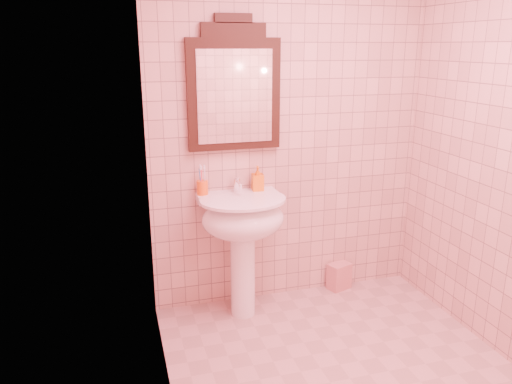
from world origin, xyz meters
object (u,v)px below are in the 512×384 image
object	(u,v)px
mirror	(234,89)
soap_dispenser	(258,178)
towel	(339,276)
toothbrush_cup	(202,187)
pedestal_sink	(243,227)

from	to	relation	value
mirror	soap_dispenser	size ratio (longest dim) A/B	5.08
towel	toothbrush_cup	bearing A→B (deg)	-179.55
pedestal_sink	soap_dispenser	size ratio (longest dim) A/B	4.99
toothbrush_cup	towel	distance (m)	1.33
soap_dispenser	towel	xyz separation A→B (m)	(0.67, 0.02, -0.85)
toothbrush_cup	towel	bearing A→B (deg)	0.45
pedestal_sink	towel	xyz separation A→B (m)	(0.82, 0.17, -0.56)
pedestal_sink	towel	distance (m)	1.01
pedestal_sink	soap_dispenser	distance (m)	0.36
pedestal_sink	towel	world-z (taller)	pedestal_sink
mirror	towel	xyz separation A→B (m)	(0.82, -0.03, -1.46)
pedestal_sink	mirror	size ratio (longest dim) A/B	0.98
pedestal_sink	mirror	distance (m)	0.92
pedestal_sink	soap_dispenser	bearing A→B (deg)	45.63
towel	mirror	bearing A→B (deg)	177.74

